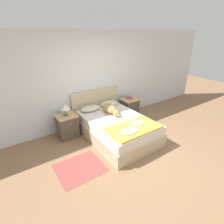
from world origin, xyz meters
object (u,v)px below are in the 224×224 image
at_px(nightstand_left, 67,126).
at_px(pillow_left, 90,108).
at_px(nightstand_right, 130,108).
at_px(dog, 111,109).
at_px(bed, 117,128).
at_px(pillow_right, 109,103).
at_px(book_stack, 129,98).
at_px(table_lamp, 65,107).

distance_m(nightstand_left, pillow_left, 0.77).
height_order(nightstand_right, pillow_left, pillow_left).
relative_size(nightstand_right, dog, 0.77).
bearing_deg(bed, nightstand_right, 35.10).
distance_m(nightstand_right, pillow_right, 0.77).
xyz_separation_m(nightstand_right, pillow_left, (-1.34, 0.08, 0.29)).
bearing_deg(pillow_right, book_stack, -4.55).
height_order(nightstand_left, book_stack, book_stack).
bearing_deg(pillow_left, nightstand_left, -173.41).
bearing_deg(dog, bed, -99.99).
distance_m(dog, table_lamp, 1.16).
bearing_deg(dog, table_lamp, 161.42).
xyz_separation_m(nightstand_left, book_stack, (2.05, 0.03, 0.32)).
bearing_deg(pillow_right, table_lamp, -176.89).
distance_m(pillow_left, book_stack, 1.34).
height_order(nightstand_left, pillow_left, pillow_left).
xyz_separation_m(pillow_left, pillow_right, (0.63, 0.00, 0.00)).
bearing_deg(pillow_left, pillow_right, 0.00).
distance_m(nightstand_left, dog, 1.19).
relative_size(pillow_left, table_lamp, 1.90).
relative_size(bed, book_stack, 10.00).
bearing_deg(dog, pillow_right, 60.26).
distance_m(pillow_right, book_stack, 0.71).
relative_size(pillow_left, dog, 0.71).
bearing_deg(pillow_left, nightstand_right, -3.50).
bearing_deg(nightstand_right, pillow_right, 173.41).
xyz_separation_m(nightstand_left, nightstand_right, (2.05, 0.00, 0.00)).
height_order(bed, nightstand_left, nightstand_left).
distance_m(nightstand_right, book_stack, 0.32).
relative_size(pillow_right, table_lamp, 1.90).
height_order(bed, book_stack, book_stack).
xyz_separation_m(bed, nightstand_left, (-1.02, 0.72, 0.04)).
bearing_deg(book_stack, pillow_left, 177.58).
bearing_deg(nightstand_right, book_stack, 88.71).
relative_size(bed, nightstand_right, 3.38).
height_order(nightstand_left, nightstand_right, same).
distance_m(nightstand_right, dog, 1.08).
bearing_deg(bed, table_lamp, 144.55).
bearing_deg(nightstand_left, pillow_left, 6.59).
height_order(pillow_left, book_stack, pillow_left).
height_order(pillow_right, table_lamp, table_lamp).
bearing_deg(bed, pillow_right, 68.58).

